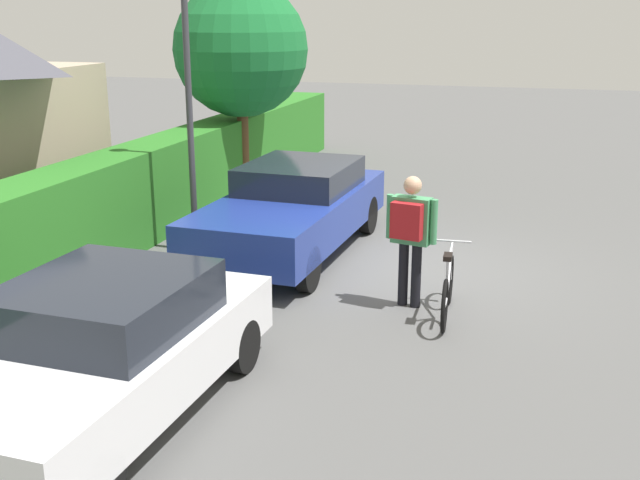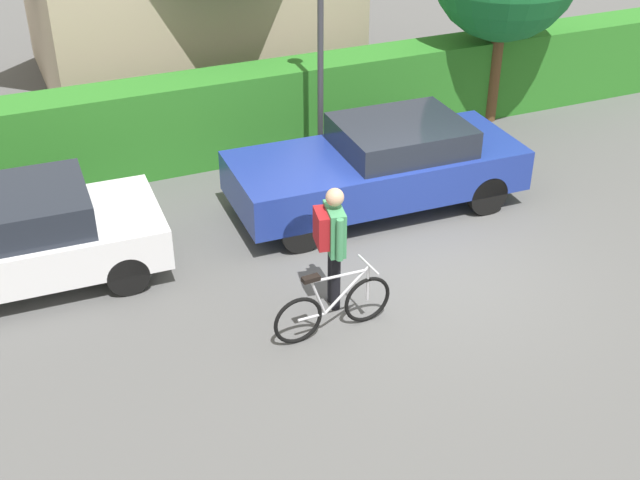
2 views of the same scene
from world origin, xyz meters
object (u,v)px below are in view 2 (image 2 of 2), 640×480
object	(u,v)px
bicycle	(333,307)
parked_car_near	(16,238)
parked_car_far	(380,165)
person_rider	(332,236)
street_lamp	(320,5)

from	to	relation	value
bicycle	parked_car_near	bearing A→B (deg)	141.73
parked_car_near	parked_car_far	xyz separation A→B (m)	(5.51, -0.00, 0.04)
bicycle	person_rider	size ratio (longest dim) A/B	0.95
parked_car_near	person_rider	distance (m)	4.31
bicycle	parked_car_far	bearing A→B (deg)	53.41
person_rider	parked_car_near	bearing A→B (deg)	149.12
bicycle	street_lamp	xyz separation A→B (m)	(1.68, 4.29, 2.52)
parked_car_near	person_rider	size ratio (longest dim) A/B	2.32
parked_car_far	person_rider	size ratio (longest dim) A/B	2.68
parked_car_near	bicycle	bearing A→B (deg)	-38.27
parked_car_far	bicycle	world-z (taller)	parked_car_far
parked_car_near	person_rider	bearing A→B (deg)	-30.88
person_rider	street_lamp	distance (m)	4.42
parked_car_far	bicycle	xyz separation A→B (m)	(-2.04, -2.74, -0.37)
parked_car_near	street_lamp	distance (m)	5.81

